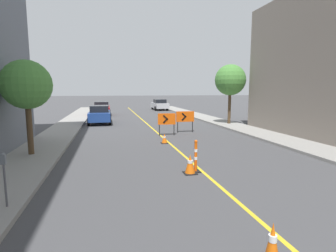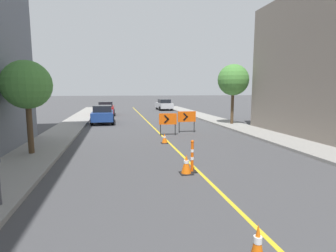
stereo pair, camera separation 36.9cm
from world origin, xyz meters
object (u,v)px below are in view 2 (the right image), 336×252
(parked_car_curb_mid, at_px, (106,108))
(arrow_barricade_primary, at_px, (168,120))
(traffic_cone_third, at_px, (257,246))
(arrow_barricade_secondary, at_px, (187,117))
(street_tree_right_near, at_px, (233,80))
(delineator_post_rear, at_px, (192,158))
(traffic_cone_fifth, at_px, (165,139))
(parked_car_curb_far, at_px, (164,105))
(traffic_cone_fourth, at_px, (186,164))
(street_tree_left_near, at_px, (27,85))
(parked_car_curb_near, at_px, (103,114))

(parked_car_curb_mid, bearing_deg, arrow_barricade_primary, -73.45)
(traffic_cone_third, relative_size, arrow_barricade_primary, 0.52)
(arrow_barricade_secondary, bearing_deg, street_tree_right_near, 32.57)
(delineator_post_rear, distance_m, street_tree_right_near, 13.73)
(traffic_cone_fifth, bearing_deg, parked_car_curb_far, 79.61)
(traffic_cone_fourth, distance_m, street_tree_left_near, 7.65)
(parked_car_curb_far, bearing_deg, street_tree_right_near, -85.10)
(delineator_post_rear, distance_m, parked_car_curb_near, 15.49)
(traffic_cone_third, bearing_deg, parked_car_curb_near, 99.51)
(traffic_cone_third, xyz_separation_m, parked_car_curb_near, (-3.37, 20.10, 0.43))
(delineator_post_rear, distance_m, street_tree_left_near, 7.73)
(traffic_cone_third, xyz_separation_m, traffic_cone_fourth, (0.14, 4.95, -0.04))
(arrow_barricade_primary, distance_m, arrow_barricade_secondary, 1.78)
(arrow_barricade_secondary, distance_m, street_tree_left_near, 10.08)
(traffic_cone_fifth, xyz_separation_m, arrow_barricade_secondary, (2.18, 3.35, 0.78))
(traffic_cone_third, distance_m, street_tree_right_near, 18.36)
(parked_car_curb_near, distance_m, street_tree_left_near, 11.95)
(street_tree_right_near, bearing_deg, parked_car_curb_near, 161.43)
(traffic_cone_third, distance_m, delineator_post_rear, 5.09)
(parked_car_curb_near, bearing_deg, traffic_cone_fourth, -77.28)
(arrow_barricade_primary, bearing_deg, parked_car_curb_far, 85.34)
(parked_car_curb_near, relative_size, parked_car_curb_mid, 1.00)
(arrow_barricade_primary, distance_m, street_tree_right_near, 7.75)
(street_tree_left_near, bearing_deg, traffic_cone_fifth, 14.83)
(traffic_cone_fourth, bearing_deg, traffic_cone_third, -91.61)
(arrow_barricade_secondary, xyz_separation_m, street_tree_right_near, (4.68, 2.85, 2.67))
(street_tree_left_near, relative_size, street_tree_right_near, 0.83)
(parked_car_curb_mid, relative_size, parked_car_curb_far, 0.98)
(traffic_cone_fifth, height_order, parked_car_curb_near, parked_car_curb_near)
(traffic_cone_fourth, relative_size, street_tree_left_near, 0.17)
(arrow_barricade_primary, height_order, arrow_barricade_secondary, arrow_barricade_secondary)
(traffic_cone_fifth, distance_m, parked_car_curb_near, 10.47)
(arrow_barricade_primary, xyz_separation_m, arrow_barricade_secondary, (1.51, 0.93, 0.03))
(arrow_barricade_primary, relative_size, parked_car_curb_far, 0.33)
(traffic_cone_third, height_order, traffic_cone_fourth, traffic_cone_third)
(arrow_barricade_primary, relative_size, parked_car_curb_near, 0.33)
(parked_car_curb_mid, bearing_deg, arrow_barricade_secondary, -67.05)
(traffic_cone_third, xyz_separation_m, arrow_barricade_primary, (1.04, 12.76, 0.65))
(delineator_post_rear, xyz_separation_m, street_tree_left_near, (-6.33, 3.58, 2.62))
(traffic_cone_third, distance_m, parked_car_curb_near, 20.38)
(arrow_barricade_secondary, relative_size, parked_car_curb_far, 0.33)
(arrow_barricade_primary, bearing_deg, parked_car_curb_mid, 111.33)
(arrow_barricade_secondary, bearing_deg, delineator_post_rear, -102.89)
(arrow_barricade_primary, distance_m, parked_car_curb_near, 8.56)
(street_tree_right_near, bearing_deg, traffic_cone_fifth, -137.88)
(delineator_post_rear, relative_size, arrow_barricade_primary, 0.81)
(arrow_barricade_primary, xyz_separation_m, parked_car_curb_near, (-4.40, 7.34, -0.22))
(arrow_barricade_primary, relative_size, parked_car_curb_mid, 0.33)
(traffic_cone_fourth, distance_m, arrow_barricade_primary, 7.89)
(delineator_post_rear, xyz_separation_m, parked_car_curb_far, (4.38, 29.27, 0.30))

